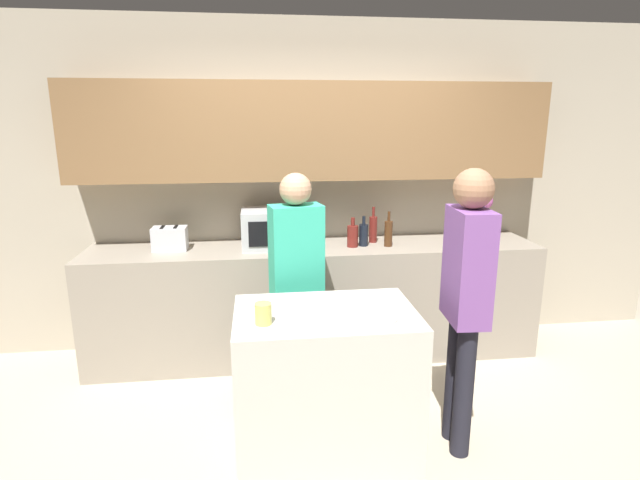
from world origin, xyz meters
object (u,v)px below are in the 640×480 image
at_px(toaster, 170,239).
at_px(bottle_3, 388,233).
at_px(potted_plant, 484,217).
at_px(plate_on_island, 374,317).
at_px(bottle_1, 364,234).
at_px(bottle_0, 353,236).
at_px(microwave, 275,228).
at_px(person_left, 297,270).
at_px(bottle_2, 373,229).
at_px(cup_0, 263,314).
at_px(person_center, 466,289).

distance_m(toaster, bottle_3, 1.71).
relative_size(potted_plant, plate_on_island, 1.52).
height_order(toaster, potted_plant, potted_plant).
height_order(toaster, bottle_1, bottle_1).
bearing_deg(bottle_0, microwave, 172.57).
bearing_deg(bottle_0, person_left, -129.07).
bearing_deg(bottle_3, toaster, 176.63).
bearing_deg(plate_on_island, bottle_3, 72.15).
distance_m(bottle_0, bottle_1, 0.09).
distance_m(bottle_0, bottle_2, 0.23).
height_order(bottle_2, plate_on_island, bottle_2).
height_order(potted_plant, person_left, person_left).
bearing_deg(person_left, cup_0, 61.26).
xyz_separation_m(bottle_1, bottle_3, (0.19, -0.04, 0.02)).
distance_m(toaster, person_center, 2.27).
distance_m(bottle_3, person_center, 1.25).
bearing_deg(cup_0, plate_on_island, 0.18).
bearing_deg(bottle_0, potted_plant, 4.14).
xyz_separation_m(bottle_3, person_left, (-0.78, -0.59, -0.10)).
height_order(bottle_1, person_center, person_center).
bearing_deg(person_left, bottle_3, -153.86).
relative_size(bottle_0, person_left, 0.15).
xyz_separation_m(plate_on_island, person_left, (-0.36, 0.72, 0.05)).
bearing_deg(bottle_1, bottle_0, -168.28).
distance_m(bottle_0, person_left, 0.79).
distance_m(plate_on_island, cup_0, 0.59).
height_order(person_left, person_center, person_center).
distance_m(bottle_0, bottle_3, 0.29).
height_order(potted_plant, person_center, person_center).
xyz_separation_m(plate_on_island, person_center, (0.55, 0.07, 0.11)).
bearing_deg(bottle_0, plate_on_island, -95.87).
relative_size(bottle_3, person_left, 0.18).
bearing_deg(microwave, person_center, -52.74).
bearing_deg(microwave, cup_0, -94.72).
bearing_deg(bottle_0, bottle_3, -3.88).
height_order(toaster, bottle_2, bottle_2).
bearing_deg(bottle_2, person_left, -133.13).
height_order(toaster, bottle_3, bottle_3).
height_order(potted_plant, plate_on_island, potted_plant).
height_order(bottle_0, bottle_2, bottle_2).
height_order(bottle_3, person_left, person_left).
height_order(bottle_0, cup_0, bottle_0).
height_order(microwave, bottle_3, microwave).
bearing_deg(bottle_1, cup_0, -121.23).
bearing_deg(cup_0, bottle_3, 52.36).
height_order(toaster, person_center, person_center).
height_order(potted_plant, bottle_2, potted_plant).
distance_m(bottle_1, person_center, 1.32).
relative_size(toaster, bottle_0, 1.10).
distance_m(cup_0, person_left, 0.76).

